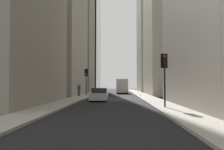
# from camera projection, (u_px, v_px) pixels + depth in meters

# --- Properties ---
(ground_plane) EXTENTS (135.00, 135.00, 0.00)m
(ground_plane) POSITION_uv_depth(u_px,v_px,m) (113.00, 99.00, 29.61)
(ground_plane) COLOR black
(sidewalk_right) EXTENTS (90.00, 2.20, 0.14)m
(sidewalk_right) POSITION_uv_depth(u_px,v_px,m) (77.00, 98.00, 29.74)
(sidewalk_right) COLOR #A8A399
(sidewalk_right) RESTS_ON ground_plane
(sidewalk_left) EXTENTS (90.00, 2.20, 0.14)m
(sidewalk_left) POSITION_uv_depth(u_px,v_px,m) (149.00, 98.00, 29.49)
(sidewalk_left) COLOR #A8A399
(sidewalk_left) RESTS_ON ground_plane
(building_left_far) EXTENTS (13.72, 10.50, 29.78)m
(building_left_far) POSITION_uv_depth(u_px,v_px,m) (159.00, 30.00, 58.11)
(building_left_far) COLOR #B7B2A5
(building_left_far) RESTS_ON ground_plane
(building_left_midfar) EXTENTS (12.77, 10.00, 30.50)m
(building_left_midfar) POSITION_uv_depth(u_px,v_px,m) (176.00, 6.00, 41.26)
(building_left_midfar) COLOR beige
(building_left_midfar) RESTS_ON ground_plane
(building_right_midfar) EXTENTS (16.17, 10.50, 26.64)m
(building_right_midfar) POSITION_uv_depth(u_px,v_px,m) (52.00, 17.00, 40.77)
(building_right_midfar) COLOR #A8A091
(building_right_midfar) RESTS_ON ground_plane
(building_right_far) EXTENTS (16.03, 10.50, 32.51)m
(building_right_far) POSITION_uv_depth(u_px,v_px,m) (73.00, 26.00, 59.51)
(building_right_far) COLOR gray
(building_right_far) RESTS_ON ground_plane
(delivery_truck) EXTENTS (6.46, 2.25, 2.84)m
(delivery_truck) POSITION_uv_depth(u_px,v_px,m) (122.00, 86.00, 48.64)
(delivery_truck) COLOR silver
(delivery_truck) RESTS_ON ground_plane
(sedan_silver) EXTENTS (4.30, 1.78, 1.42)m
(sedan_silver) POSITION_uv_depth(u_px,v_px,m) (99.00, 95.00, 26.16)
(sedan_silver) COLOR #B7BABF
(sedan_silver) RESTS_ON ground_plane
(traffic_light_foreground) EXTENTS (0.43, 0.52, 4.01)m
(traffic_light_foreground) POSITION_uv_depth(u_px,v_px,m) (165.00, 67.00, 17.91)
(traffic_light_foreground) COLOR black
(traffic_light_foreground) RESTS_ON sidewalk_left
(traffic_light_midblock) EXTENTS (0.43, 0.52, 4.02)m
(traffic_light_midblock) POSITION_uv_depth(u_px,v_px,m) (86.00, 76.00, 36.21)
(traffic_light_midblock) COLOR black
(traffic_light_midblock) RESTS_ON sidewalk_right
(pedestrian) EXTENTS (0.26, 0.44, 1.76)m
(pedestrian) POSITION_uv_depth(u_px,v_px,m) (79.00, 89.00, 34.50)
(pedestrian) COLOR #33333D
(pedestrian) RESTS_ON sidewalk_right
(discarded_bottle) EXTENTS (0.07, 0.07, 0.27)m
(discarded_bottle) POSITION_uv_depth(u_px,v_px,m) (141.00, 95.00, 34.49)
(discarded_bottle) COLOR #236033
(discarded_bottle) RESTS_ON sidewalk_left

